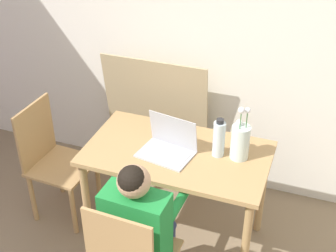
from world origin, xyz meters
The scene contains 8 objects.
wall_back centered at (0.00, 2.23, 1.25)m, with size 6.40×0.05×2.50m.
dining_table centered at (0.04, 1.45, 0.63)m, with size 1.14×0.65×0.74m.
chair_spare centered at (-0.87, 1.43, 0.45)m, with size 0.42×0.42×0.87m.
person_seated centered at (0.01, 0.90, 0.64)m, with size 0.37×0.43×1.04m.
laptop centered at (-0.01, 1.43, 0.79)m, with size 0.35×0.28×0.23m.
flower_vase centered at (0.41, 1.52, 0.86)m, with size 0.11×0.11×0.36m.
water_bottle centered at (0.28, 1.50, 0.86)m, with size 0.07×0.07×0.25m.
cardboard_panel centered at (-0.35, 2.09, 0.52)m, with size 0.81×0.16×1.04m.
Camera 1 is at (0.79, -0.78, 2.41)m, focal length 50.00 mm.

